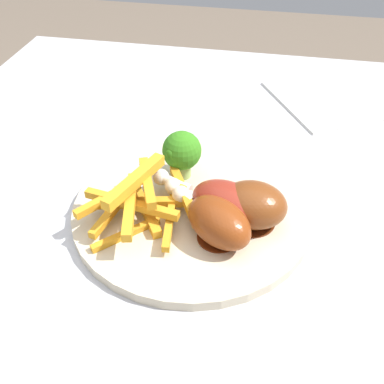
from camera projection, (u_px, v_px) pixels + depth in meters
The scene contains 8 objects.
dining_table at pixel (179, 270), 0.63m from camera, with size 0.90×0.79×0.75m.
dinner_plate at pixel (192, 210), 0.52m from camera, with size 0.27×0.27×0.01m, color beige.
broccoli_floret_front at pixel (182, 151), 0.54m from camera, with size 0.05×0.05×0.06m.
carrot_fries_pile at pixel (140, 200), 0.49m from camera, with size 0.13×0.13×0.05m.
chicken_drumstick_near at pixel (216, 220), 0.47m from camera, with size 0.10×0.12×0.05m.
chicken_drumstick_far at pixel (224, 203), 0.49m from camera, with size 0.08×0.14×0.04m.
chicken_drumstick_extra at pixel (249, 204), 0.49m from camera, with size 0.06×0.13×0.05m.
napkin at pixel (324, 99), 0.73m from camera, with size 0.17×0.14×0.00m, color white.
Camera 1 is at (-0.40, -0.10, 1.10)m, focal length 43.06 mm.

